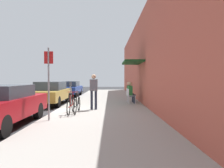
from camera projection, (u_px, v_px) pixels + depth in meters
name	position (u px, v px, depth m)	size (l,w,h in m)	color
ground_plane	(54.00, 114.00, 9.53)	(60.00, 60.00, 0.00)	#2D2D30
sidewalk_slab	(104.00, 106.00, 11.55)	(4.50, 32.00, 0.12)	#9E9B93
building_facade	(147.00, 57.00, 11.50)	(1.40, 32.00, 5.62)	#BC5442
parked_car_0	(1.00, 105.00, 6.98)	(1.80, 4.40, 1.39)	maroon
parked_car_1	(51.00, 93.00, 12.81)	(1.80, 4.40, 1.42)	#A58433
parked_car_2	(70.00, 88.00, 18.82)	(1.80, 4.40, 1.36)	navy
parking_meter	(71.00, 92.00, 11.21)	(0.12, 0.10, 1.32)	slate
street_sign	(49.00, 78.00, 7.38)	(0.32, 0.06, 2.60)	gray
bicycle_0	(77.00, 104.00, 9.06)	(0.46, 1.71, 0.90)	black
bicycle_1	(71.00, 105.00, 8.85)	(0.46, 1.71, 0.90)	black
cafe_chair_0	(130.00, 95.00, 12.37)	(0.47, 0.47, 0.87)	silver
seated_patron_0	(131.00, 92.00, 12.37)	(0.44, 0.38, 1.29)	#232838
cafe_chair_1	(129.00, 94.00, 13.25)	(0.44, 0.44, 0.87)	silver
seated_patron_1	(130.00, 91.00, 13.25)	(0.43, 0.36, 1.29)	#232838
pedestrian_standing	(94.00, 89.00, 9.96)	(0.36, 0.22, 1.70)	#232838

